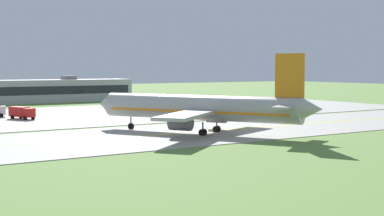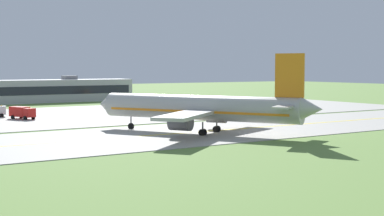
# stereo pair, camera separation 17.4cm
# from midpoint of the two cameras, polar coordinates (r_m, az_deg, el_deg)

# --- Properties ---
(ground_plane) EXTENTS (500.00, 500.00, 0.00)m
(ground_plane) POSITION_cam_midpoint_polar(r_m,az_deg,el_deg) (90.44, 1.01, -2.53)
(ground_plane) COLOR olive
(taxiway_strip) EXTENTS (240.00, 28.00, 0.10)m
(taxiway_strip) POSITION_cam_midpoint_polar(r_m,az_deg,el_deg) (90.43, 1.01, -2.49)
(taxiway_strip) COLOR #9E9B93
(taxiway_strip) RESTS_ON ground
(apron_pad) EXTENTS (140.00, 52.00, 0.10)m
(apron_pad) POSITION_cam_midpoint_polar(r_m,az_deg,el_deg) (131.64, -5.43, -0.41)
(apron_pad) COLOR #9E9B93
(apron_pad) RESTS_ON ground
(taxiway_centreline) EXTENTS (220.00, 0.60, 0.01)m
(taxiway_centreline) POSITION_cam_midpoint_polar(r_m,az_deg,el_deg) (90.42, 1.01, -2.46)
(taxiway_centreline) COLOR yellow
(taxiway_centreline) RESTS_ON taxiway_strip
(airplane_lead) EXTENTS (29.88, 35.89, 12.70)m
(airplane_lead) POSITION_cam_midpoint_polar(r_m,az_deg,el_deg) (88.07, 1.04, -0.01)
(airplane_lead) COLOR #ADADA8
(airplane_lead) RESTS_ON ground
(service_truck_baggage) EXTENTS (4.26, 6.32, 2.60)m
(service_truck_baggage) POSITION_cam_midpoint_polar(r_m,az_deg,el_deg) (117.57, -17.14, -0.40)
(service_truck_baggage) COLOR red
(service_truck_baggage) RESTS_ON ground
(service_truck_fuel) EXTENTS (4.04, 6.34, 2.60)m
(service_truck_fuel) POSITION_cam_midpoint_polar(r_m,az_deg,el_deg) (150.51, -3.06, 0.75)
(service_truck_fuel) COLOR orange
(service_truck_fuel) RESTS_ON ground
(terminal_building) EXTENTS (64.29, 10.53, 8.08)m
(terminal_building) POSITION_cam_midpoint_polar(r_m,az_deg,el_deg) (173.05, -16.53, 1.67)
(terminal_building) COLOR #B2B2B7
(terminal_building) RESTS_ON ground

